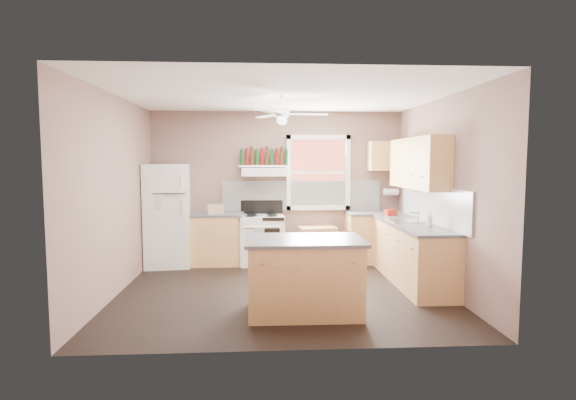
{
  "coord_description": "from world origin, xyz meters",
  "views": [
    {
      "loc": [
        -0.28,
        -6.16,
        1.82
      ],
      "look_at": [
        0.1,
        0.3,
        1.25
      ],
      "focal_mm": 28.0,
      "sensor_mm": 36.0,
      "label": 1
    }
  ],
  "objects": [
    {
      "name": "window_frame",
      "position": [
        0.75,
        1.96,
        1.6
      ],
      "size": [
        1.16,
        0.07,
        1.36
      ],
      "primitive_type": "cube",
      "color": "white",
      "rests_on": "wall_back"
    },
    {
      "name": "counter_right",
      "position": [
        1.94,
        0.3,
        0.88
      ],
      "size": [
        0.62,
        2.22,
        0.04
      ],
      "primitive_type": "cube",
      "color": "#49494C",
      "rests_on": "base_cabinet_right"
    },
    {
      "name": "wine_bottles",
      "position": [
        -0.23,
        1.87,
        1.88
      ],
      "size": [
        0.86,
        0.06,
        0.31
      ],
      "color": "#143819",
      "rests_on": "bottle_shelf"
    },
    {
      "name": "upper_cabinet_corner",
      "position": [
        1.95,
        1.83,
        1.9
      ],
      "size": [
        0.6,
        0.33,
        0.52
      ],
      "primitive_type": "cube",
      "color": "tan",
      "rests_on": "wall_back"
    },
    {
      "name": "wall_back",
      "position": [
        0.0,
        2.02,
        1.35
      ],
      "size": [
        4.5,
        0.05,
        2.7
      ],
      "primitive_type": "cube",
      "color": "#795D53",
      "rests_on": "ground"
    },
    {
      "name": "backsplash_back",
      "position": [
        0.45,
        1.99,
        1.18
      ],
      "size": [
        2.9,
        0.03,
        0.55
      ],
      "primitive_type": "cube",
      "color": "white",
      "rests_on": "wall_back"
    },
    {
      "name": "stove",
      "position": [
        -0.28,
        1.68,
        0.43
      ],
      "size": [
        0.78,
        0.67,
        0.86
      ],
      "primitive_type": "cube",
      "rotation": [
        0.0,
        0.0,
        0.04
      ],
      "color": "white",
      "rests_on": "floor"
    },
    {
      "name": "red_caddy",
      "position": [
        1.87,
        1.2,
        0.95
      ],
      "size": [
        0.21,
        0.17,
        0.1
      ],
      "primitive_type": "cube",
      "rotation": [
        0.0,
        0.0,
        0.35
      ],
      "color": "#A51B0E",
      "rests_on": "counter_right"
    },
    {
      "name": "island_top",
      "position": [
        0.22,
        -0.93,
        0.88
      ],
      "size": [
        1.4,
        0.92,
        0.04
      ],
      "primitive_type": "cube",
      "rotation": [
        0.0,
        0.0,
        -0.01
      ],
      "color": "#49494C",
      "rests_on": "island"
    },
    {
      "name": "faucet",
      "position": [
        2.1,
        0.5,
        0.97
      ],
      "size": [
        0.03,
        0.03,
        0.14
      ],
      "primitive_type": "cylinder",
      "color": "silver",
      "rests_on": "sink"
    },
    {
      "name": "base_cabinet_right",
      "position": [
        1.95,
        0.3,
        0.43
      ],
      "size": [
        0.6,
        2.2,
        0.86
      ],
      "primitive_type": "cube",
      "color": "tan",
      "rests_on": "floor"
    },
    {
      "name": "refrigerator",
      "position": [
        -1.9,
        1.62,
        0.88
      ],
      "size": [
        0.82,
        0.8,
        1.76
      ],
      "primitive_type": "cube",
      "rotation": [
        0.0,
        0.0,
        0.11
      ],
      "color": "white",
      "rests_on": "floor"
    },
    {
      "name": "wall_left",
      "position": [
        -2.27,
        0.0,
        1.35
      ],
      "size": [
        0.05,
        4.0,
        2.7
      ],
      "primitive_type": "cube",
      "color": "#795D53",
      "rests_on": "ground"
    },
    {
      "name": "paper_towel",
      "position": [
        2.07,
        1.86,
        1.25
      ],
      "size": [
        0.26,
        0.12,
        0.12
      ],
      "primitive_type": "cylinder",
      "rotation": [
        0.0,
        1.57,
        0.0
      ],
      "color": "white",
      "rests_on": "wall_back"
    },
    {
      "name": "toaster",
      "position": [
        -1.09,
        1.59,
        0.99
      ],
      "size": [
        0.32,
        0.26,
        0.18
      ],
      "primitive_type": "cube",
      "rotation": [
        0.0,
        0.0,
        0.4
      ],
      "color": "silver",
      "rests_on": "counter_left"
    },
    {
      "name": "floor",
      "position": [
        0.0,
        0.0,
        0.0
      ],
      "size": [
        4.5,
        4.5,
        0.0
      ],
      "primitive_type": "plane",
      "color": "black",
      "rests_on": "ground"
    },
    {
      "name": "upper_cabinet_right",
      "position": [
        2.08,
        0.5,
        1.78
      ],
      "size": [
        0.33,
        1.8,
        0.76
      ],
      "primitive_type": "cube",
      "color": "tan",
      "rests_on": "wall_right"
    },
    {
      "name": "backsplash_right",
      "position": [
        2.23,
        0.3,
        1.18
      ],
      "size": [
        0.03,
        2.6,
        0.55
      ],
      "primitive_type": "cube",
      "color": "white",
      "rests_on": "wall_right"
    },
    {
      "name": "base_cabinet_corner",
      "position": [
        1.75,
        1.7,
        0.43
      ],
      "size": [
        1.0,
        0.6,
        0.86
      ],
      "primitive_type": "cube",
      "color": "tan",
      "rests_on": "floor"
    },
    {
      "name": "base_cabinet_left",
      "position": [
        -1.06,
        1.7,
        0.43
      ],
      "size": [
        0.9,
        0.6,
        0.86
      ],
      "primitive_type": "cube",
      "color": "tan",
      "rests_on": "floor"
    },
    {
      "name": "cart",
      "position": [
        0.71,
        1.75,
        0.32
      ],
      "size": [
        0.7,
        0.53,
        0.64
      ],
      "primitive_type": "cube",
      "rotation": [
        0.0,
        0.0,
        0.16
      ],
      "color": "tan",
      "rests_on": "floor"
    },
    {
      "name": "wall_right",
      "position": [
        2.27,
        0.0,
        1.35
      ],
      "size": [
        0.05,
        4.0,
        2.7
      ],
      "primitive_type": "cube",
      "color": "#795D53",
      "rests_on": "ground"
    },
    {
      "name": "ceiling",
      "position": [
        0.0,
        0.0,
        2.7
      ],
      "size": [
        4.5,
        4.5,
        0.0
      ],
      "primitive_type": "plane",
      "color": "white",
      "rests_on": "ground"
    },
    {
      "name": "counter_corner",
      "position": [
        1.75,
        1.7,
        0.88
      ],
      "size": [
        1.02,
        0.62,
        0.04
      ],
      "primitive_type": "cube",
      "color": "#49494C",
      "rests_on": "base_cabinet_corner"
    },
    {
      "name": "ceiling_fan_hub",
      "position": [
        0.0,
        0.0,
        2.45
      ],
      "size": [
        0.2,
        0.2,
        0.08
      ],
      "primitive_type": "cylinder",
      "color": "white",
      "rests_on": "ceiling"
    },
    {
      "name": "soap_bottle",
      "position": [
        2.05,
        -0.11,
        1.01
      ],
      "size": [
        0.09,
        0.09,
        0.22
      ],
      "primitive_type": "imported",
      "rotation": [
        0.0,
        0.0,
        3.0
      ],
      "color": "silver",
      "rests_on": "counter_right"
    },
    {
      "name": "island",
      "position": [
        0.22,
        -0.93,
        0.43
      ],
      "size": [
        1.32,
        0.84,
        0.86
      ],
      "primitive_type": "cube",
      "rotation": [
        0.0,
        0.0,
        -0.01
      ],
      "color": "tan",
      "rests_on": "floor"
    },
    {
      "name": "bottle_shelf",
      "position": [
        -0.23,
        1.87,
        1.72
      ],
      "size": [
        0.9,
        0.26,
        0.03
      ],
      "primitive_type": "cube",
      "color": "white",
      "rests_on": "range_hood"
    },
    {
      "name": "range_hood",
      "position": [
        -0.23,
        1.75,
        1.62
      ],
      "size": [
        0.78,
        0.5,
        0.14
      ],
      "primitive_type": "cube",
      "color": "white",
      "rests_on": "wall_back"
    },
    {
      "name": "counter_left",
      "position": [
        -1.06,
        1.7,
        0.88
      ],
      "size": [
        0.92,
        0.62,
        0.04
      ],
      "primitive_type": "cube",
      "color": "#49494C",
      "rests_on": "base_cabinet_left"
    },
    {
      "name": "window_view",
      "position": [
        0.75,
        1.98,
        1.6
      ],
      "size": [
        1.0,
        0.02,
        1.2
      ],
      "primitive_type": "cube",
      "color": "maroon",
      "rests_on": "wall_back"
    },
    {
      "name": "sink",
      "position": [
        1.94,
        0.5,
        0.9
      ],
      "size": [
        0.55,
        0.45,
        0.03
      ],
      "primitive_type": "cube",
      "color": "silver",
      "rests_on": "counter_right"
    }
  ]
}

